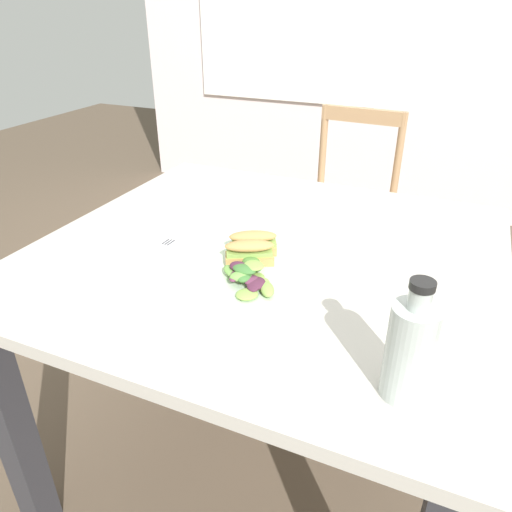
# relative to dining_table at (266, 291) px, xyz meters

# --- Properties ---
(ground_plane) EXTENTS (8.54, 8.54, 0.00)m
(ground_plane) POSITION_rel_dining_table_xyz_m (-0.01, 0.10, -0.62)
(ground_plane) COLOR brown
(dining_table) EXTENTS (1.10, 1.03, 0.74)m
(dining_table) POSITION_rel_dining_table_xyz_m (0.00, 0.00, 0.00)
(dining_table) COLOR #BCB7AD
(dining_table) RESTS_ON ground
(chair_wooden_far) EXTENTS (0.42, 0.42, 0.87)m
(chair_wooden_far) POSITION_rel_dining_table_xyz_m (-0.03, 0.98, -0.17)
(chair_wooden_far) COLOR tan
(chair_wooden_far) RESTS_ON ground
(plate_lunch) EXTENTS (0.29, 0.29, 0.01)m
(plate_lunch) POSITION_rel_dining_table_xyz_m (0.01, -0.12, 0.13)
(plate_lunch) COLOR beige
(plate_lunch) RESTS_ON dining_table
(sandwich_half_front) EXTENTS (0.12, 0.09, 0.06)m
(sandwich_half_front) POSITION_rel_dining_table_xyz_m (-0.00, -0.10, 0.16)
(sandwich_half_front) COLOR tan
(sandwich_half_front) RESTS_ON plate_lunch
(sandwich_half_back) EXTENTS (0.12, 0.09, 0.06)m
(sandwich_half_back) POSITION_rel_dining_table_xyz_m (-0.01, -0.05, 0.16)
(sandwich_half_back) COLOR tan
(sandwich_half_back) RESTS_ON plate_lunch
(salad_mixed_greens) EXTENTS (0.15, 0.17, 0.04)m
(salad_mixed_greens) POSITION_rel_dining_table_xyz_m (0.04, -0.18, 0.15)
(salad_mixed_greens) COLOR #84A84C
(salad_mixed_greens) RESTS_ON plate_lunch
(napkin_folded) EXTENTS (0.13, 0.26, 0.00)m
(napkin_folded) POSITION_rel_dining_table_xyz_m (-0.23, -0.16, 0.12)
(napkin_folded) COLOR silver
(napkin_folded) RESTS_ON dining_table
(fork_on_napkin) EXTENTS (0.03, 0.19, 0.00)m
(fork_on_napkin) POSITION_rel_dining_table_xyz_m (-0.23, -0.14, 0.13)
(fork_on_napkin) COLOR silver
(fork_on_napkin) RESTS_ON napkin_folded
(bottle_cold_brew) EXTENTS (0.07, 0.07, 0.20)m
(bottle_cold_brew) POSITION_rel_dining_table_xyz_m (0.38, -0.36, 0.20)
(bottle_cold_brew) COLOR black
(bottle_cold_brew) RESTS_ON dining_table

